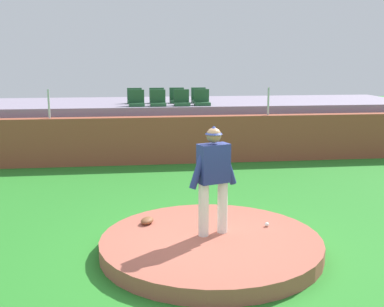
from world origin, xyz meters
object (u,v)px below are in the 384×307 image
fielding_glove (147,221)px  stadium_chair_3 (202,100)px  baseball (267,224)px  stadium_chair_0 (137,101)px  stadium_chair_6 (177,98)px  stadium_chair_2 (182,101)px  stadium_chair_4 (135,99)px  pitcher (213,172)px  stadium_chair_7 (199,98)px  stadium_chair_5 (157,98)px  stadium_chair_1 (158,101)px

fielding_glove → stadium_chair_3: size_ratio=0.60×
baseball → stadium_chair_3: size_ratio=0.15×
stadium_chair_0 → stadium_chair_6: 1.64m
fielding_glove → stadium_chair_0: bearing=26.6°
stadium_chair_2 → stadium_chair_3: size_ratio=1.00×
stadium_chair_4 → stadium_chair_6: same height
pitcher → fielding_glove: (-1.04, 0.62, -0.97)m
pitcher → stadium_chair_7: size_ratio=3.54×
baseball → stadium_chair_4: bearing=104.1°
fielding_glove → stadium_chair_3: 7.49m
stadium_chair_6 → stadium_chair_5: bearing=1.8°
fielding_glove → stadium_chair_5: bearing=21.7°
stadium_chair_1 → stadium_chair_7: size_ratio=1.00×
fielding_glove → stadium_chair_1: size_ratio=0.60×
stadium_chair_6 → stadium_chair_7: same height
pitcher → stadium_chair_2: (0.32, 7.66, 0.48)m
stadium_chair_0 → stadium_chair_6: same height
stadium_chair_0 → stadium_chair_4: bearing=-86.8°
fielding_glove → stadium_chair_1: bearing=21.3°
pitcher → stadium_chair_1: stadium_chair_1 is taller
stadium_chair_6 → stadium_chair_2: bearing=93.4°
stadium_chair_1 → stadium_chair_5: size_ratio=1.00×
fielding_glove → stadium_chair_4: (-0.09, 7.97, 1.45)m
stadium_chair_2 → stadium_chair_4: (-1.46, 0.94, 0.00)m
stadium_chair_3 → baseball: bearing=90.0°
stadium_chair_0 → stadium_chair_5: size_ratio=1.00×
stadium_chair_3 → stadium_chair_5: bearing=-32.9°
stadium_chair_4 → stadium_chair_5: 0.73m
fielding_glove → stadium_chair_5: stadium_chair_5 is taller
stadium_chair_5 → stadium_chair_0: bearing=53.1°
baseball → stadium_chair_3: 7.62m
stadium_chair_1 → stadium_chair_5: bearing=-91.2°
stadium_chair_5 → stadium_chair_7: 1.40m
stadium_chair_4 → stadium_chair_6: (1.40, 0.00, 0.00)m
stadium_chair_1 → stadium_chair_2: 0.75m
stadium_chair_4 → stadium_chair_5: (0.73, -0.02, 0.00)m
stadium_chair_4 → stadium_chair_7: (2.13, -0.02, 0.00)m
stadium_chair_1 → stadium_chair_2: (0.75, 0.01, 0.00)m
fielding_glove → baseball: bearing=-75.2°
stadium_chair_3 → stadium_chair_7: bearing=-91.8°
baseball → stadium_chair_1: 7.70m
baseball → stadium_chair_2: size_ratio=0.15×
stadium_chair_1 → stadium_chair_5: (0.02, 0.93, 0.00)m
stadium_chair_2 → stadium_chair_7: same height
stadium_chair_3 → stadium_chair_2: bearing=3.1°
stadium_chair_6 → stadium_chair_4: bearing=0.2°
stadium_chair_2 → stadium_chair_3: 0.65m
fielding_glove → stadium_chair_6: stadium_chair_6 is taller
stadium_chair_5 → stadium_chair_6: 0.67m
fielding_glove → stadium_chair_0: stadium_chair_0 is taller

